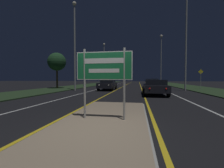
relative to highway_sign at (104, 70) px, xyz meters
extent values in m
plane|color=black|center=(0.00, -0.76, -1.70)|extent=(160.00, 160.00, 0.00)
cube|color=#999993|center=(0.00, 0.00, -1.68)|extent=(2.80, 7.06, 0.05)
cube|color=gray|center=(0.00, 0.00, -1.65)|extent=(2.68, 6.94, 0.10)
cube|color=#23381E|center=(-9.50, 19.24, -1.66)|extent=(5.00, 100.00, 0.08)
cube|color=#23381E|center=(9.50, 19.24, -1.66)|extent=(5.00, 100.00, 0.08)
cube|color=gold|center=(-1.59, 24.24, -1.70)|extent=(0.12, 70.00, 0.01)
cube|color=gold|center=(1.59, 24.24, -1.70)|extent=(0.12, 70.00, 0.01)
cube|color=silver|center=(-4.20, 24.24, -1.70)|extent=(0.12, 70.00, 0.01)
cube|color=silver|center=(4.20, 24.24, -1.70)|extent=(0.12, 70.00, 0.01)
cube|color=silver|center=(-7.20, 24.24, -1.70)|extent=(0.10, 70.00, 0.01)
cube|color=silver|center=(7.20, 24.24, -1.70)|extent=(0.10, 70.00, 0.01)
cylinder|color=#9E9E99|center=(-0.65, 0.00, -0.46)|extent=(0.07, 0.07, 2.27)
cylinder|color=#9E9E99|center=(0.65, 0.00, -0.46)|extent=(0.07, 0.07, 2.27)
cube|color=#19703D|center=(0.00, 0.00, 0.12)|extent=(1.81, 0.04, 0.90)
cube|color=white|center=(0.00, -0.02, 0.12)|extent=(1.81, 0.00, 0.90)
cube|color=#19703D|center=(0.00, -0.02, 0.12)|extent=(1.76, 0.01, 0.85)
cube|color=white|center=(0.00, -0.02, 0.28)|extent=(1.27, 0.01, 0.16)
cube|color=white|center=(0.00, -0.02, -0.04)|extent=(1.00, 0.01, 0.13)
cylinder|color=#9E9E99|center=(-6.21, 11.85, 3.26)|extent=(0.18, 0.18, 9.92)
sphere|color=#F9EAC6|center=(-6.21, 11.85, 8.36)|extent=(0.46, 0.46, 0.46)
cylinder|color=#9E9E99|center=(-6.34, 27.71, 2.71)|extent=(0.18, 0.18, 8.82)
sphere|color=#F9EAC6|center=(-6.34, 27.71, 7.26)|extent=(0.46, 0.46, 0.46)
cylinder|color=#9E9E99|center=(6.41, 13.60, 3.80)|extent=(0.18, 0.18, 10.99)
cylinder|color=#9E9E99|center=(6.23, 30.99, 3.74)|extent=(0.18, 0.18, 10.88)
sphere|color=#F9EAC6|center=(6.23, 30.99, 9.36)|extent=(0.60, 0.60, 0.60)
cube|color=black|center=(2.49, 8.69, -1.09)|extent=(1.86, 4.41, 0.56)
cube|color=black|center=(2.49, 8.42, -0.60)|extent=(1.64, 2.29, 0.43)
sphere|color=red|center=(1.92, 6.50, -1.02)|extent=(0.14, 0.14, 0.14)
sphere|color=red|center=(3.07, 6.50, -1.02)|extent=(0.14, 0.14, 0.14)
cylinder|color=black|center=(1.60, 10.06, -1.37)|extent=(0.22, 0.66, 0.66)
cylinder|color=black|center=(3.38, 10.06, -1.37)|extent=(0.22, 0.66, 0.66)
cylinder|color=black|center=(1.60, 7.32, -1.37)|extent=(0.22, 0.66, 0.66)
cylinder|color=black|center=(3.38, 7.32, -1.37)|extent=(0.22, 0.66, 0.66)
cube|color=#B7B7BC|center=(2.90, 16.67, -1.07)|extent=(1.77, 4.36, 0.57)
cube|color=black|center=(2.90, 16.40, -0.54)|extent=(1.56, 2.27, 0.49)
sphere|color=red|center=(2.35, 14.51, -1.00)|extent=(0.14, 0.14, 0.14)
sphere|color=red|center=(3.45, 14.51, -1.00)|extent=(0.14, 0.14, 0.14)
cylinder|color=black|center=(2.05, 18.02, -1.36)|extent=(0.22, 0.69, 0.69)
cylinder|color=black|center=(3.75, 18.02, -1.36)|extent=(0.22, 0.69, 0.69)
cylinder|color=black|center=(2.05, 15.31, -1.36)|extent=(0.22, 0.69, 0.69)
cylinder|color=black|center=(3.75, 15.31, -1.36)|extent=(0.22, 0.69, 0.69)
cube|color=black|center=(-2.61, 13.38, -1.08)|extent=(1.73, 4.42, 0.60)
cube|color=black|center=(-2.61, 13.65, -0.54)|extent=(1.52, 2.30, 0.49)
sphere|color=white|center=(-3.14, 11.19, -1.01)|extent=(0.14, 0.14, 0.14)
sphere|color=white|center=(-2.07, 11.19, -1.01)|extent=(0.14, 0.14, 0.14)
cylinder|color=black|center=(-3.43, 12.01, -1.38)|extent=(0.22, 0.64, 0.64)
cylinder|color=black|center=(-1.78, 12.01, -1.38)|extent=(0.22, 0.64, 0.64)
cylinder|color=black|center=(-3.43, 14.75, -1.38)|extent=(0.22, 0.64, 0.64)
cylinder|color=black|center=(-1.78, 14.75, -1.38)|extent=(0.22, 0.64, 0.64)
cylinder|color=#9E9E99|center=(8.91, 15.92, -0.49)|extent=(0.06, 0.06, 2.27)
cube|color=yellow|center=(8.91, 15.92, 0.59)|extent=(0.60, 0.02, 0.60)
cylinder|color=#4C3823|center=(-9.98, 14.42, -0.07)|extent=(0.24, 0.24, 3.11)
sphere|color=#1E4223|center=(-9.98, 14.42, 2.04)|extent=(2.47, 2.47, 2.47)
camera|label=1|loc=(1.08, -4.69, -0.29)|focal=24.00mm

